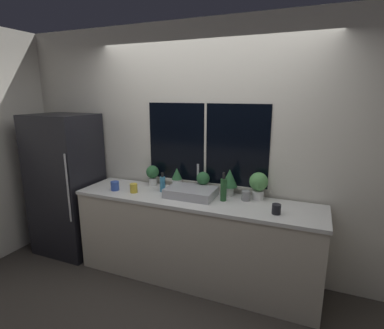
{
  "coord_description": "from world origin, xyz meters",
  "views": [
    {
      "loc": [
        1.09,
        -2.4,
        1.96
      ],
      "look_at": [
        -0.03,
        0.29,
        1.27
      ],
      "focal_mm": 28.0,
      "sensor_mm": 36.0,
      "label": 1
    }
  ],
  "objects": [
    {
      "name": "potted_plant_right",
      "position": [
        0.31,
        0.51,
        1.09
      ],
      "size": [
        0.17,
        0.17,
        0.28
      ],
      "color": "white",
      "rests_on": "counter"
    },
    {
      "name": "counter",
      "position": [
        0.0,
        0.29,
        0.46
      ],
      "size": [
        2.56,
        0.6,
        0.92
      ],
      "color": "beige",
      "rests_on": "ground_plane"
    },
    {
      "name": "sink",
      "position": [
        -0.05,
        0.32,
        0.96
      ],
      "size": [
        0.5,
        0.39,
        0.3
      ],
      "color": "#ADADB2",
      "rests_on": "counter"
    },
    {
      "name": "ground_plane",
      "position": [
        0.0,
        0.0,
        0.0
      ],
      "size": [
        14.0,
        14.0,
        0.0
      ],
      "primitive_type": "plane",
      "color": "#38332D"
    },
    {
      "name": "soap_bottle",
      "position": [
        -0.39,
        0.35,
        1.01
      ],
      "size": [
        0.06,
        0.06,
        0.21
      ],
      "color": "teal",
      "rests_on": "counter"
    },
    {
      "name": "mug_yellow",
      "position": [
        -0.67,
        0.2,
        0.97
      ],
      "size": [
        0.08,
        0.08,
        0.1
      ],
      "color": "gold",
      "rests_on": "counter"
    },
    {
      "name": "potted_plant_far_right",
      "position": [
        0.61,
        0.51,
        1.08
      ],
      "size": [
        0.19,
        0.19,
        0.28
      ],
      "color": "white",
      "rests_on": "counter"
    },
    {
      "name": "potted_plant_center",
      "position": [
        0.01,
        0.51,
        1.04
      ],
      "size": [
        0.14,
        0.14,
        0.22
      ],
      "color": "white",
      "rests_on": "counter"
    },
    {
      "name": "bottle_tall",
      "position": [
        0.3,
        0.33,
        1.04
      ],
      "size": [
        0.06,
        0.06,
        0.29
      ],
      "color": "#235128",
      "rests_on": "counter"
    },
    {
      "name": "potted_plant_far_left",
      "position": [
        -0.61,
        0.51,
        1.06
      ],
      "size": [
        0.15,
        0.15,
        0.24
      ],
      "color": "white",
      "rests_on": "counter"
    },
    {
      "name": "wall_back",
      "position": [
        0.0,
        0.65,
        1.35
      ],
      "size": [
        8.0,
        0.09,
        2.7
      ],
      "color": "silver",
      "rests_on": "ground_plane"
    },
    {
      "name": "mug_blue",
      "position": [
        -0.9,
        0.19,
        0.97
      ],
      "size": [
        0.09,
        0.09,
        0.1
      ],
      "color": "#3351AD",
      "rests_on": "counter"
    },
    {
      "name": "mug_grey",
      "position": [
        0.5,
        0.42,
        0.97
      ],
      "size": [
        0.09,
        0.09,
        0.1
      ],
      "color": "gray",
      "rests_on": "counter"
    },
    {
      "name": "wall_left",
      "position": [
        -2.36,
        1.5,
        1.35
      ],
      "size": [
        0.06,
        7.0,
        2.7
      ],
      "color": "silver",
      "rests_on": "ground_plane"
    },
    {
      "name": "potted_plant_left",
      "position": [
        -0.3,
        0.51,
        1.04
      ],
      "size": [
        0.12,
        0.12,
        0.24
      ],
      "color": "white",
      "rests_on": "counter"
    },
    {
      "name": "mug_black",
      "position": [
        0.83,
        0.18,
        0.96
      ],
      "size": [
        0.08,
        0.08,
        0.09
      ],
      "color": "black",
      "rests_on": "counter"
    },
    {
      "name": "refrigerator",
      "position": [
        -1.7,
        0.28,
        0.86
      ],
      "size": [
        0.75,
        0.63,
        1.72
      ],
      "color": "black",
      "rests_on": "ground_plane"
    }
  ]
}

